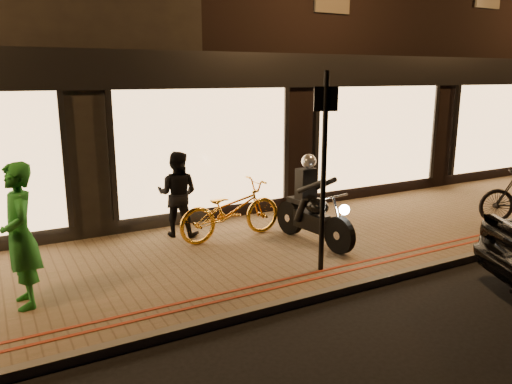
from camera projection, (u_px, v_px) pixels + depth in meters
ground at (321, 301)px, 6.90m from camera, size 90.00×90.00×0.00m
sidewalk at (253, 253)px, 8.60m from camera, size 50.00×4.00×0.12m
kerb_stone at (319, 296)px, 6.93m from camera, size 50.00×0.14×0.12m
red_kerb_lines at (299, 279)px, 7.34m from camera, size 50.00×0.26×0.01m
building_row at (130, 30)px, 13.60m from camera, size 48.00×10.11×8.50m
motorcycle at (312, 209)px, 8.83m from camera, size 0.63×1.94×1.59m
sign_post at (324, 163)px, 7.34m from camera, size 0.33×0.17×3.00m
bicycle_gold at (231, 210)px, 9.09m from camera, size 2.06×0.80×1.07m
person_green at (20, 236)px, 6.32m from camera, size 0.50×0.72×1.89m
person_dark at (177, 194)px, 9.20m from camera, size 0.98×0.94×1.59m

